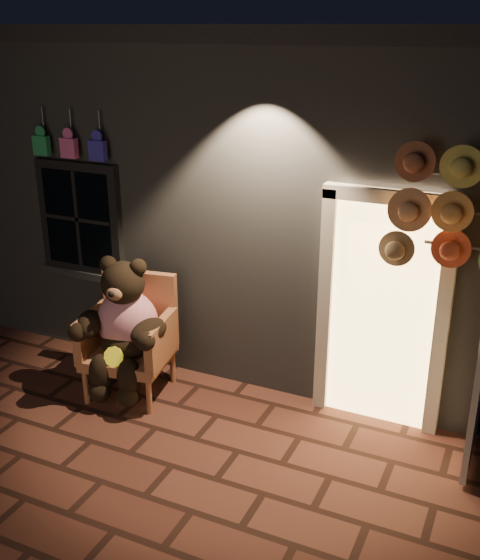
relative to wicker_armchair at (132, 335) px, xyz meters
The scene contains 4 objects.
ground 1.50m from the wicker_armchair, 44.07° to the right, with size 60.00×60.00×0.00m, color #532B1F.
shop_building 3.39m from the wicker_armchair, 71.93° to the left, with size 7.30×5.95×3.51m.
wicker_armchair is the anchor object (origin of this frame).
teddy_bear 0.22m from the wicker_armchair, 84.16° to the right, with size 0.97×0.82×1.35m.
Camera 1 is at (2.43, -3.89, 3.45)m, focal length 42.00 mm.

